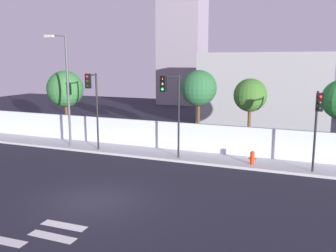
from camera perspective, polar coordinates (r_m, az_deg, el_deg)
The scene contains 14 objects.
ground_plane at distance 16.26m, azimuth -11.56°, elevation -11.46°, with size 80.00×80.00×0.00m, color #21212D.
sidewalk at distance 23.16m, azimuth -0.36°, elevation -4.47°, with size 36.00×2.40×0.15m, color #B6B6B6.
perimeter_wall at distance 24.11m, azimuth 0.79°, elevation -1.51°, with size 36.00×0.18×1.80m, color silver.
crosswalk_marking at distance 13.49m, azimuth -22.40°, elevation -16.75°, with size 3.18×3.90×0.01m.
traffic_light_left at distance 19.66m, azimuth 22.38°, elevation 1.63°, with size 0.35×1.36×4.26m.
traffic_light_center at distance 23.57m, azimuth -11.74°, elevation 4.71°, with size 0.35×1.29×5.00m.
traffic_light_right at distance 20.84m, azimuth 0.46°, elevation 4.26°, with size 0.60×1.76×4.98m.
street_lamp_curbside at distance 25.34m, azimuth -15.72°, elevation 6.51°, with size 0.60×1.81×7.43m.
fire_hydrant at distance 21.16m, azimuth 13.06°, elevation -4.79°, with size 0.44×0.26×0.78m.
roadside_tree_leftmost at distance 29.27m, azimuth -15.80°, elevation 5.58°, with size 2.80×2.80×5.19m.
roadside_tree_midleft at distance 24.26m, azimuth 4.83°, elevation 5.87°, with size 2.39×2.39×5.34m.
roadside_tree_midright at distance 23.53m, azimuth 12.74°, elevation 4.65°, with size 2.09×2.09×4.85m.
low_building_distant at distance 36.40m, azimuth 14.87°, elevation 5.76°, with size 11.89×6.00×6.67m, color #9B9B9B.
tower_on_skyline at distance 51.34m, azimuth 2.31°, elevation 16.98°, with size 5.85×5.00×24.00m, color gray.
Camera 1 is at (8.46, -12.55, 5.95)m, focal length 38.95 mm.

